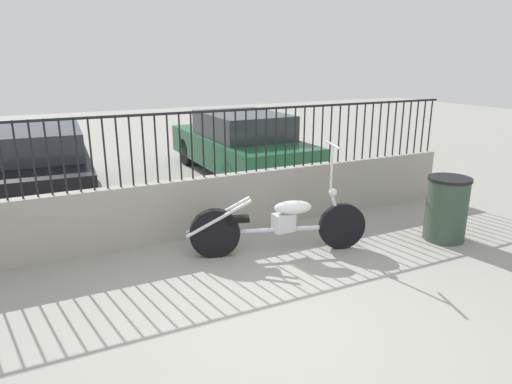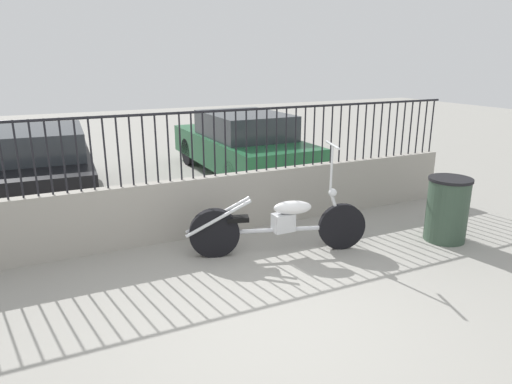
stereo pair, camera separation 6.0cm
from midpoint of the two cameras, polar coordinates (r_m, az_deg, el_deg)
The scene contains 7 objects.
ground_plane at distance 4.66m, azimuth 2.42°, elevation -15.77°, with size 40.00×40.00×0.00m, color gray.
low_wall at distance 6.59m, azimuth -7.99°, elevation -1.92°, with size 9.07×0.18×0.86m.
fence_railing at distance 6.34m, azimuth -8.35°, elevation 6.90°, with size 9.07×0.04×0.94m.
motorcycle_silver at distance 5.96m, azimuth 1.55°, elevation -4.10°, with size 2.31×0.91×1.45m.
trash_bin at distance 6.91m, azimuth 22.48°, elevation -1.94°, with size 0.59×0.59×0.91m.
car_black at distance 8.95m, azimuth -26.23°, elevation 3.03°, with size 2.01×4.10×1.32m.
car_green at distance 10.04m, azimuth -2.20°, elevation 6.07°, with size 1.74×4.39×1.37m.
Camera 1 is at (-1.93, -3.44, 2.47)m, focal length 32.00 mm.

